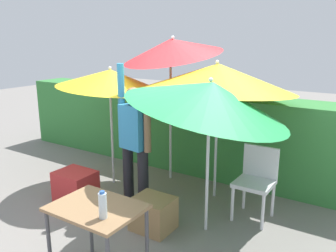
{
  "coord_description": "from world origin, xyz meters",
  "views": [
    {
      "loc": [
        2.33,
        -3.32,
        2.19
      ],
      "look_at": [
        0.0,
        0.3,
        1.1
      ],
      "focal_mm": 37.36,
      "sensor_mm": 36.0,
      "label": 1
    }
  ],
  "objects": [
    {
      "name": "chair_plastic",
      "position": [
        1.08,
        0.64,
        0.51
      ],
      "size": [
        0.45,
        0.45,
        0.89
      ],
      "color": "silver",
      "rests_on": "ground_plane"
    },
    {
      "name": "umbrella_navy",
      "position": [
        0.39,
        0.89,
        1.69
      ],
      "size": [
        2.06,
        2.08,
        1.93
      ],
      "color": "silver",
      "rests_on": "ground_plane"
    },
    {
      "name": "umbrella_rainbow",
      "position": [
        -1.13,
        0.5,
        1.61
      ],
      "size": [
        1.56,
        1.55,
        1.83
      ],
      "color": "silver",
      "rests_on": "ground_plane"
    },
    {
      "name": "hedge_row",
      "position": [
        0.0,
        1.71,
        0.65
      ],
      "size": [
        8.0,
        0.7,
        1.31
      ],
      "primitive_type": "cube",
      "color": "#38843D",
      "rests_on": "ground_plane"
    },
    {
      "name": "umbrella_yellow",
      "position": [
        -0.45,
        1.1,
        2.04
      ],
      "size": [
        1.51,
        1.5,
        2.36
      ],
      "color": "silver",
      "rests_on": "ground_plane"
    },
    {
      "name": "person_vendor",
      "position": [
        -0.33,
        0.03,
        0.93
      ],
      "size": [
        0.56,
        0.27,
        1.88
      ],
      "color": "black",
      "rests_on": "ground_plane"
    },
    {
      "name": "cooler_box",
      "position": [
        -1.09,
        -0.32,
        0.22
      ],
      "size": [
        0.51,
        0.41,
        0.45
      ],
      "primitive_type": "cube",
      "color": "red",
      "rests_on": "ground_plane"
    },
    {
      "name": "umbrella_orange",
      "position": [
        0.7,
        0.05,
        1.58
      ],
      "size": [
        1.86,
        1.83,
        1.97
      ],
      "color": "silver",
      "rests_on": "ground_plane"
    },
    {
      "name": "ground_plane",
      "position": [
        0.0,
        0.0,
        0.0
      ],
      "size": [
        24.0,
        24.0,
        0.0
      ],
      "primitive_type": "plane",
      "color": "gray"
    },
    {
      "name": "crate_cardboard",
      "position": [
        0.18,
        -0.3,
        0.2
      ],
      "size": [
        0.46,
        0.4,
        0.39
      ],
      "primitive_type": "cube",
      "color": "#9E7A4C",
      "rests_on": "ground_plane"
    },
    {
      "name": "folding_table",
      "position": [
        0.26,
        -1.28,
        0.65
      ],
      "size": [
        0.8,
        0.6,
        0.74
      ],
      "color": "#4C4C51",
      "rests_on": "ground_plane"
    },
    {
      "name": "bottle_water",
      "position": [
        0.46,
        -1.4,
        0.85
      ],
      "size": [
        0.07,
        0.07,
        0.24
      ],
      "color": "silver",
      "rests_on": "folding_table"
    }
  ]
}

